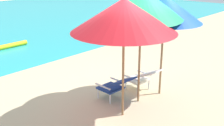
# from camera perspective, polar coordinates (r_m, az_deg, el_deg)

# --- Properties ---
(ground_plane) EXTENTS (40.00, 40.00, 0.00)m
(ground_plane) POSITION_cam_1_polar(r_m,az_deg,el_deg) (10.14, -15.82, 0.55)
(ground_plane) COLOR #CCB78E
(swim_buoy) EXTENTS (1.60, 0.18, 0.18)m
(swim_buoy) POSITION_cam_1_polar(r_m,az_deg,el_deg) (11.90, -20.30, 3.28)
(swim_buoy) COLOR yellow
(swim_buoy) RESTS_ON ocean_band
(lounge_chair_left) EXTENTS (0.58, 0.90, 0.68)m
(lounge_chair_left) POSITION_cam_1_polar(r_m,az_deg,el_deg) (6.72, 0.73, -4.54)
(lounge_chair_left) COLOR navy
(lounge_chair_left) RESTS_ON ground_plane
(lounge_chair_right) EXTENTS (0.61, 0.92, 0.68)m
(lounge_chair_right) POSITION_cam_1_polar(r_m,az_deg,el_deg) (7.26, 6.25, -2.82)
(lounge_chair_right) COLOR silver
(lounge_chair_right) RESTS_ON ground_plane
(beach_umbrella_left) EXTENTS (2.87, 2.87, 2.53)m
(beach_umbrella_left) POSITION_cam_1_polar(r_m,az_deg,el_deg) (5.54, 2.44, 9.67)
(beach_umbrella_left) COLOR olive
(beach_umbrella_left) RESTS_ON ground_plane
(beach_umbrella_center) EXTENTS (2.62, 2.63, 2.72)m
(beach_umbrella_center) POSITION_cam_1_polar(r_m,az_deg,el_deg) (6.21, 5.98, 12.02)
(beach_umbrella_center) COLOR olive
(beach_umbrella_center) RESTS_ON ground_plane
(beach_umbrella_right) EXTENTS (1.92, 1.92, 2.47)m
(beach_umbrella_right) POSITION_cam_1_polar(r_m,az_deg,el_deg) (6.75, 10.61, 10.75)
(beach_umbrella_right) COLOR olive
(beach_umbrella_right) RESTS_ON ground_plane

